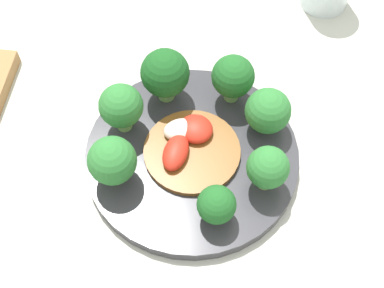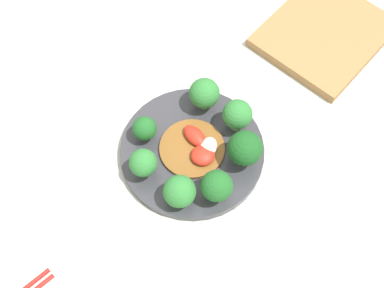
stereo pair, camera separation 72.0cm
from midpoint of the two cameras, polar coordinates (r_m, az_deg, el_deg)
The scene contains 12 objects.
ground_plane at distance 1.48m, azimuth 4.25°, elevation -23.88°, with size 8.00×8.00×0.00m, color #B7B2A8.
table at distance 1.10m, azimuth 5.68°, elevation -22.53°, with size 1.12×0.71×0.77m.
plate at distance 0.72m, azimuth 11.17°, elevation -17.47°, with size 0.25×0.25×0.02m.
broccoli_north at distance 0.67m, azimuth 4.48°, elevation -15.10°, with size 0.04×0.04×0.05m.
broccoli_west at distance 0.66m, azimuth 10.77°, elevation -24.86°, with size 0.05×0.05×0.06m.
broccoli_south at distance 0.68m, azimuth 19.67°, elevation -17.80°, with size 0.06×0.06×0.07m.
broccoli_northwest at distance 0.65m, azimuth 4.88°, elevation -20.87°, with size 0.05×0.05×0.06m.
broccoli_southeast at distance 0.70m, azimuth 17.96°, elevation -12.55°, with size 0.05×0.05×0.07m.
broccoli_east at distance 0.70m, azimuth 12.94°, elevation -9.34°, with size 0.05×0.05×0.07m.
broccoli_southwest at distance 0.67m, azimuth 16.32°, elevation -23.77°, with size 0.05×0.05×0.07m.
stirfry_center at distance 0.70m, azimuth 12.07°, elevation -17.23°, with size 0.11×0.11×0.02m.
cutting_board at distance 0.88m, azimuth 26.55°, elevation 1.10°, with size 0.29×0.27×0.02m.
Camera 2 is at (-0.36, -0.18, 1.62)m, focal length 50.00 mm.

